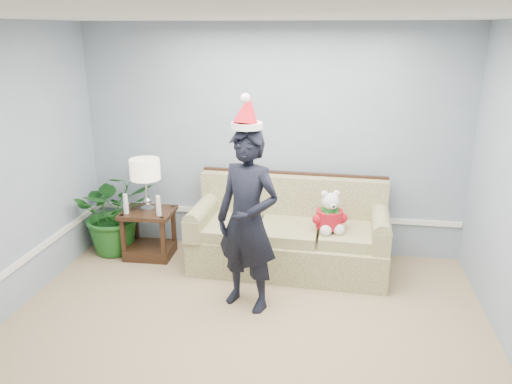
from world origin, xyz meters
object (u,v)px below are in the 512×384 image
object	(u,v)px
teddy_bear	(329,217)
table_lamp	(145,171)
sofa	(289,236)
man	(248,221)
houseplant	(115,211)
side_table	(150,238)

from	to	relation	value
teddy_bear	table_lamp	bearing A→B (deg)	156.48
sofa	table_lamp	bearing A→B (deg)	-178.05
sofa	man	size ratio (longest dim) A/B	1.24
houseplant	man	distance (m)	2.10
houseplant	side_table	bearing A→B (deg)	-9.60
table_lamp	man	world-z (taller)	man
sofa	table_lamp	distance (m)	1.82
sofa	side_table	distance (m)	1.68
side_table	teddy_bear	distance (m)	2.18
sofa	houseplant	xyz separation A→B (m)	(-2.13, 0.05, 0.16)
table_lamp	man	distance (m)	1.67
table_lamp	man	size ratio (longest dim) A/B	0.35
sofa	man	distance (m)	1.12
side_table	man	size ratio (longest dim) A/B	0.35
man	teddy_bear	distance (m)	1.08
table_lamp	sofa	bearing A→B (deg)	-0.07
teddy_bear	houseplant	bearing A→B (deg)	156.30
side_table	table_lamp	world-z (taller)	table_lamp
table_lamp	houseplant	world-z (taller)	table_lamp
houseplant	teddy_bear	distance (m)	2.59
side_table	man	bearing A→B (deg)	-33.97
houseplant	teddy_bear	size ratio (longest dim) A/B	2.23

